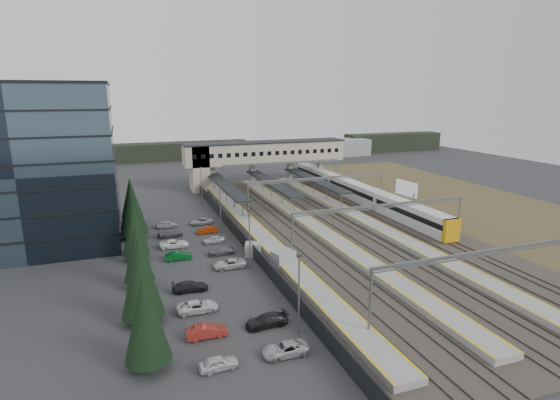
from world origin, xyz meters
name	(u,v)px	position (x,y,z in m)	size (l,w,h in m)	color
ground	(285,243)	(0.00, 0.00, 0.00)	(220.00, 220.00, 0.00)	#2B2B2D
office_building	(28,167)	(-36.00, 12.00, 12.19)	(24.30, 18.30, 24.30)	#364855
conifer_row	(136,236)	(-22.00, -3.86, 4.84)	(4.42, 49.82, 9.50)	black
car_park	(206,267)	(-13.67, -6.72, 0.60)	(10.42, 44.47, 1.29)	silver
lampposts	(233,219)	(-8.00, 1.25, 4.34)	(0.50, 53.25, 8.07)	slate
fence	(237,232)	(-6.50, 5.00, 1.00)	(0.08, 90.00, 2.00)	#26282B
relay_cabin_near	(283,259)	(-3.73, -9.14, 1.18)	(3.32, 2.82, 2.36)	gray
relay_cabin_far	(253,249)	(-6.28, -3.58, 0.98)	(2.65, 2.45, 1.95)	gray
rail_corridor	(326,226)	(9.34, 5.00, 0.29)	(34.00, 90.00, 0.92)	#343029
canopies	(272,183)	(7.00, 27.00, 3.92)	(23.10, 30.00, 3.28)	black
footbridge	(255,155)	(7.70, 42.00, 7.93)	(40.40, 6.40, 11.20)	#B8A68F
gantries	(346,196)	(12.00, 3.00, 6.00)	(28.40, 62.28, 7.17)	slate
train	(356,192)	(24.00, 20.53, 2.06)	(2.88, 60.09, 3.62)	silver
billboard	(406,189)	(31.33, 12.97, 3.54)	(0.89, 6.13, 5.26)	slate
scrub_east	(487,210)	(45.00, 5.00, 0.03)	(34.00, 120.00, 0.06)	#4F4928
treeline_far	(258,149)	(23.81, 92.28, 2.95)	(170.00, 19.00, 7.00)	black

